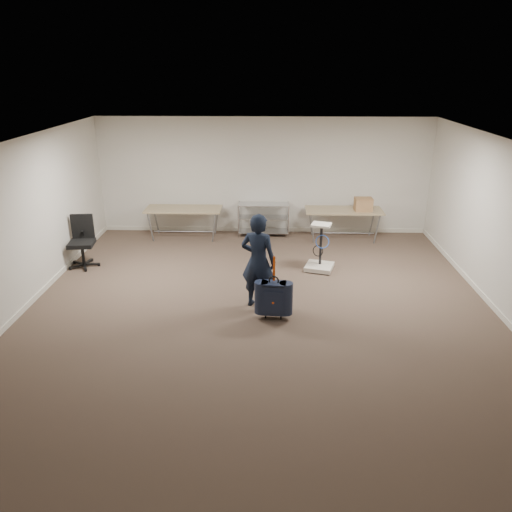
{
  "coord_description": "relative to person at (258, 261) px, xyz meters",
  "views": [
    {
      "loc": [
        0.17,
        -7.46,
        3.91
      ],
      "look_at": [
        -0.06,
        0.3,
        0.93
      ],
      "focal_mm": 35.0,
      "sensor_mm": 36.0,
      "label": 1
    }
  ],
  "objects": [
    {
      "name": "wire_shelf",
      "position": [
        0.03,
        3.88,
        -0.39
      ],
      "size": [
        1.22,
        0.47,
        0.8
      ],
      "color": "#B9BCC0",
      "rests_on": "ground"
    },
    {
      "name": "ground",
      "position": [
        0.03,
        -0.32,
        -0.83
      ],
      "size": [
        9.0,
        9.0,
        0.0
      ],
      "primitive_type": "plane",
      "color": "#45332A",
      "rests_on": "ground"
    },
    {
      "name": "person",
      "position": [
        0.0,
        0.0,
        0.0
      ],
      "size": [
        0.7,
        0.56,
        1.66
      ],
      "primitive_type": "imported",
      "rotation": [
        0.0,
        0.0,
        2.84
      ],
      "color": "black",
      "rests_on": "ground"
    },
    {
      "name": "cardboard_box",
      "position": [
        2.36,
        3.57,
        0.05
      ],
      "size": [
        0.41,
        0.32,
        0.3
      ],
      "primitive_type": "cube",
      "rotation": [
        0.0,
        0.0,
        0.04
      ],
      "color": "olive",
      "rests_on": "folding_table_right"
    },
    {
      "name": "office_chair",
      "position": [
        -3.67,
        1.75,
        -0.51
      ],
      "size": [
        0.64,
        0.64,
        1.06
      ],
      "color": "black",
      "rests_on": "ground"
    },
    {
      "name": "room_shell",
      "position": [
        0.03,
        1.06,
        -0.78
      ],
      "size": [
        8.0,
        9.0,
        9.0
      ],
      "color": "beige",
      "rests_on": "ground"
    },
    {
      "name": "equipment_cart",
      "position": [
        1.21,
        1.67,
        -0.57
      ],
      "size": [
        0.66,
        0.66,
        0.98
      ],
      "color": "beige",
      "rests_on": "ground"
    },
    {
      "name": "folding_table_right",
      "position": [
        1.93,
        3.63,
        -0.15
      ],
      "size": [
        1.8,
        0.75,
        0.73
      ],
      "color": "#93805A",
      "rests_on": "ground"
    },
    {
      "name": "folding_table_left",
      "position": [
        -1.87,
        3.63,
        -0.15
      ],
      "size": [
        1.8,
        0.75,
        0.73
      ],
      "color": "#93805A",
      "rests_on": "ground"
    },
    {
      "name": "suitcase",
      "position": [
        0.26,
        -0.46,
        -0.46
      ],
      "size": [
        0.41,
        0.26,
        1.09
      ],
      "color": "black",
      "rests_on": "ground"
    }
  ]
}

